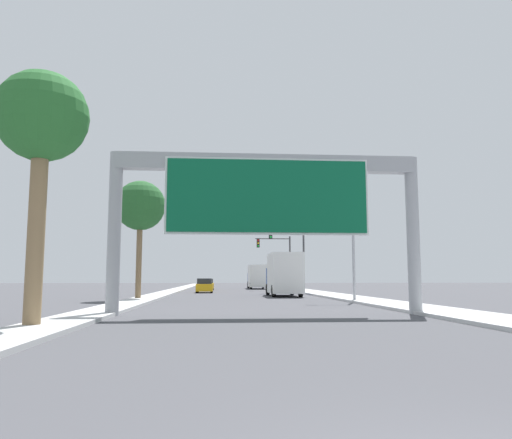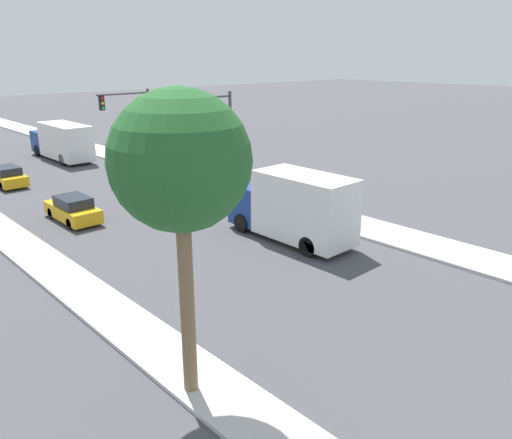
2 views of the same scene
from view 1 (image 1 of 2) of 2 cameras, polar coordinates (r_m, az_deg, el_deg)
The scene contains 12 objects.
sidewalk_right at distance 64.01m, azimuth 4.56°, elevation -7.99°, with size 3.00×120.00×0.15m.
median_strip_left at distance 63.47m, azimuth -9.07°, elevation -7.94°, with size 2.00×120.00×0.15m.
sign_gantry at distance 21.50m, azimuth 1.30°, elevation 2.85°, with size 13.45×0.73×6.89m.
car_near_right at distance 53.35m, azimuth -5.89°, elevation -7.57°, with size 1.72×4.25×1.49m.
car_mid_center at distance 64.76m, azimuth -5.62°, elevation -7.43°, with size 1.72×4.44×1.44m.
truck_box_primary at distance 42.82m, azimuth 3.19°, elevation -6.33°, with size 2.49×7.21×3.60m.
truck_box_secondary at distance 71.43m, azimuth 0.17°, elevation -6.58°, with size 2.47×8.87×3.33m.
traffic_light_near_intersection at distance 51.90m, azimuth 4.25°, elevation -3.29°, with size 3.85×0.32×6.98m.
traffic_light_mid_block at distance 61.76m, azimuth 2.68°, elevation -3.97°, with size 4.39×0.32×6.68m.
palm_tree_foreground at distance 17.53m, azimuth -23.28°, elevation 10.09°, with size 2.91×2.91×8.14m.
palm_tree_background at distance 36.82m, azimuth -13.08°, elevation 1.45°, with size 3.57×3.57×8.52m.
street_lamp_right at distance 33.75m, azimuth 10.49°, elevation -0.85°, with size 2.56×0.28×8.31m.
Camera 1 is at (-2.08, -3.24, 1.56)m, focal length 35.00 mm.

